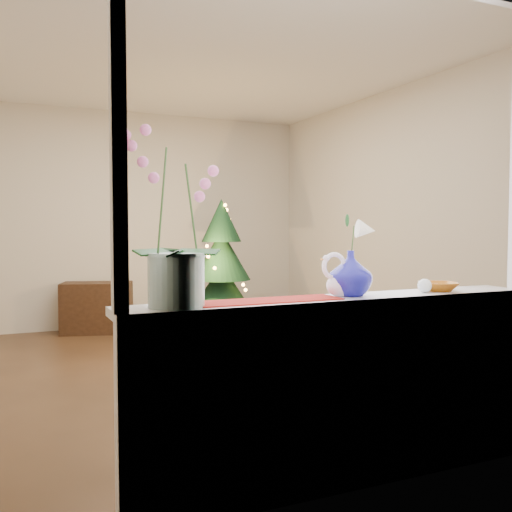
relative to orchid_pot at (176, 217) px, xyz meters
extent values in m
plane|color=#342315|center=(0.82, 2.38, -1.31)|extent=(5.00, 5.00, 0.00)
cube|color=beige|center=(0.82, 4.88, 0.04)|extent=(4.50, 0.10, 2.70)
cube|color=beige|center=(0.82, -0.12, 0.04)|extent=(4.50, 0.10, 2.70)
cube|color=beige|center=(3.07, 2.38, 0.04)|extent=(0.10, 5.00, 2.70)
plane|color=white|center=(0.82, 2.38, 1.39)|extent=(5.00, 5.00, 0.00)
cube|color=white|center=(0.82, -0.08, -0.87)|extent=(2.20, 0.08, 0.88)
cube|color=white|center=(0.82, 0.01, -0.41)|extent=(2.20, 0.26, 0.04)
cube|color=maroon|center=(0.44, 0.01, -0.38)|extent=(0.70, 0.20, 0.01)
imported|color=navy|center=(0.90, 0.02, -0.26)|extent=(0.32, 0.32, 0.26)
sphere|color=silver|center=(1.33, -0.02, -0.35)|extent=(0.08, 0.08, 0.07)
imported|color=#995210|center=(1.45, 0.00, -0.36)|extent=(0.22, 0.22, 0.04)
cube|color=black|center=(0.34, 4.54, -1.01)|extent=(0.89, 0.63, 0.60)
camera|label=1|loc=(-0.68, -2.36, -0.04)|focal=40.00mm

